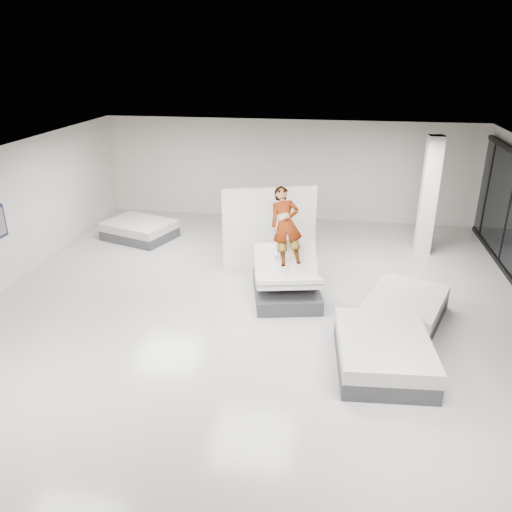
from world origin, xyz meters
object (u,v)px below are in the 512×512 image
flat_bed_right_near (383,352)px  flat_bed_left_far (140,230)px  hero_bed (286,283)px  flat_bed_right_far (405,307)px  person (286,241)px  remote (297,256)px  divider_panel (269,229)px  column (429,197)px

flat_bed_right_near → flat_bed_left_far: size_ratio=0.98×
hero_bed → flat_bed_right_far: (2.54, -0.53, -0.12)m
person → remote: person is taller
divider_panel → flat_bed_right_near: size_ratio=1.06×
hero_bed → remote: hero_bed is taller
person → flat_bed_right_far: (2.61, -0.85, -1.00)m
person → flat_bed_left_far: person is taller
flat_bed_right_far → flat_bed_left_far: bearing=153.1°
person → divider_panel: bearing=101.0°
hero_bed → flat_bed_right_near: bearing=-50.1°
hero_bed → flat_bed_right_near: size_ratio=0.96×
divider_panel → person: bearing=-84.1°
divider_panel → hero_bed: bearing=-86.3°
person → column: 4.61m
remote → column: column is taller
column → divider_panel: bearing=-156.5°
column → flat_bed_right_far: bearing=-102.9°
person → flat_bed_right_near: person is taller
remote → flat_bed_right_far: bearing=-25.7°
person → flat_bed_right_near: bearing=-65.0°
hero_bed → person: person is taller
flat_bed_right_near → column: column is taller
hero_bed → remote: bearing=7.0°
hero_bed → divider_panel: 1.81m
person → flat_bed_right_far: person is taller
person → divider_panel: (-0.53, 1.24, -0.20)m
person → flat_bed_left_far: size_ratio=0.80×
divider_panel → column: 4.42m
person → hero_bed: bearing=-90.0°
hero_bed → remote: size_ratio=15.18×
hero_bed → column: (3.42, 3.32, 1.22)m
flat_bed_right_near → column: 5.99m
flat_bed_right_near → column: bearing=75.6°
hero_bed → person: (-0.07, 0.32, 0.88)m
remote → flat_bed_right_near: 3.04m
divider_panel → flat_bed_right_near: divider_panel is taller
column → flat_bed_left_far: bearing=-178.8°
person → remote: bearing=-57.8°
flat_bed_left_far → person: bearing=-31.4°
hero_bed → person: bearing=102.2°
hero_bed → flat_bed_right_far: 2.59m
column → hero_bed: bearing=-135.8°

